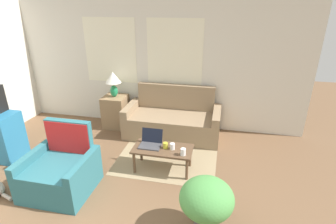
{
  "coord_description": "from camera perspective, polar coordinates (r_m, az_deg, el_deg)",
  "views": [
    {
      "loc": [
        1.56,
        -1.39,
        2.47
      ],
      "look_at": [
        0.69,
        2.61,
        0.75
      ],
      "focal_mm": 28.0,
      "sensor_mm": 36.0,
      "label": 1
    }
  ],
  "objects": [
    {
      "name": "wall_back",
      "position": [
        5.44,
        -4.77,
        10.41
      ],
      "size": [
        6.37,
        0.06,
        2.6
      ],
      "color": "silver",
      "rests_on": "ground_plane"
    },
    {
      "name": "rug",
      "position": [
        4.77,
        0.49,
        -8.34
      ],
      "size": [
        1.66,
        1.85,
        0.01
      ],
      "color": "#9E8966",
      "rests_on": "ground_plane"
    },
    {
      "name": "coffee_table",
      "position": [
        4.11,
        -1.18,
        -8.47
      ],
      "size": [
        0.92,
        0.46,
        0.39
      ],
      "color": "brown",
      "rests_on": "ground_plane"
    },
    {
      "name": "cup_yellow",
      "position": [
        4.06,
        -0.55,
        -7.3
      ],
      "size": [
        0.07,
        0.07,
        0.09
      ],
      "color": "gold",
      "rests_on": "coffee_table"
    },
    {
      "name": "side_table",
      "position": [
        5.63,
        -11.3,
        0.09
      ],
      "size": [
        0.47,
        0.47,
        0.67
      ],
      "color": "#937551",
      "rests_on": "ground_plane"
    },
    {
      "name": "armchair",
      "position": [
        4.06,
        -22.13,
        -11.88
      ],
      "size": [
        0.89,
        0.82,
        0.93
      ],
      "color": "#2D6B75",
      "rests_on": "ground_plane"
    },
    {
      "name": "potted_plant",
      "position": [
        3.08,
        8.37,
        -18.6
      ],
      "size": [
        0.61,
        0.61,
        0.71
      ],
      "color": "#4C4C4C",
      "rests_on": "ground_plane"
    },
    {
      "name": "cup_navy",
      "position": [
        4.03,
        0.95,
        -7.48
      ],
      "size": [
        0.08,
        0.08,
        0.1
      ],
      "color": "white",
      "rests_on": "coffee_table"
    },
    {
      "name": "laptop",
      "position": [
        4.14,
        -3.75,
        -6.55
      ],
      "size": [
        0.33,
        0.29,
        0.24
      ],
      "color": "#47474C",
      "rests_on": "coffee_table"
    },
    {
      "name": "table_lamp",
      "position": [
        5.41,
        -11.86,
        6.81
      ],
      "size": [
        0.32,
        0.32,
        0.52
      ],
      "color": "#1E8451",
      "rests_on": "side_table"
    },
    {
      "name": "cup_white",
      "position": [
        3.89,
        3.31,
        -8.66
      ],
      "size": [
        0.08,
        0.08,
        0.11
      ],
      "color": "white",
      "rests_on": "coffee_table"
    },
    {
      "name": "couch",
      "position": [
        5.21,
        1.09,
        -1.97
      ],
      "size": [
        1.84,
        0.84,
        0.95
      ],
      "color": "#937A5B",
      "rests_on": "ground_plane"
    }
  ]
}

